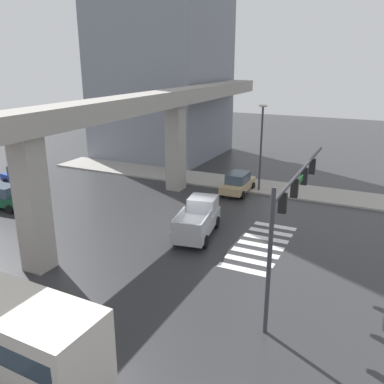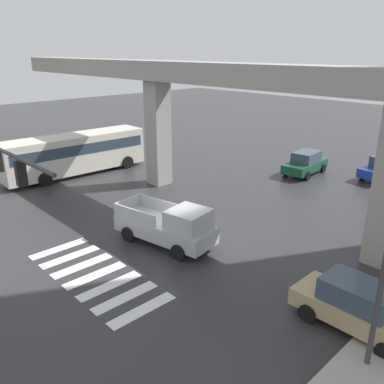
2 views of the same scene
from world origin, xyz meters
TOP-DOWN VIEW (x-y plane):
  - ground_plane at (0.00, 0.00)m, footprint 120.00×120.00m
  - crosswalk_stripes at (-0.00, -4.66)m, footprint 7.15×2.80m
  - elevated_overpass at (0.00, 5.16)m, footprint 49.67×2.12m
  - pickup_truck at (0.01, -0.54)m, footprint 5.35×2.75m
  - city_bus at (-13.91, 2.02)m, footprint 3.06×10.88m
  - sedan_tan at (9.06, 0.03)m, footprint 4.31×1.98m
  - sedan_dark_green at (-1.90, 14.65)m, footprint 2.25×4.44m
  - fire_hydrant at (9.75, 0.25)m, footprint 0.24×0.24m

SIDE VIEW (x-z plane):
  - ground_plane at x=0.00m, z-range 0.00..0.00m
  - crosswalk_stripes at x=0.00m, z-range 0.00..0.01m
  - fire_hydrant at x=9.75m, z-range 0.01..0.86m
  - sedan_tan at x=9.06m, z-range -0.01..1.71m
  - sedan_dark_green at x=-1.90m, z-range -0.01..1.71m
  - pickup_truck at x=0.01m, z-range -0.05..2.03m
  - city_bus at x=-13.91m, z-range 0.23..3.22m
  - elevated_overpass at x=0.00m, z-range 2.89..11.20m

